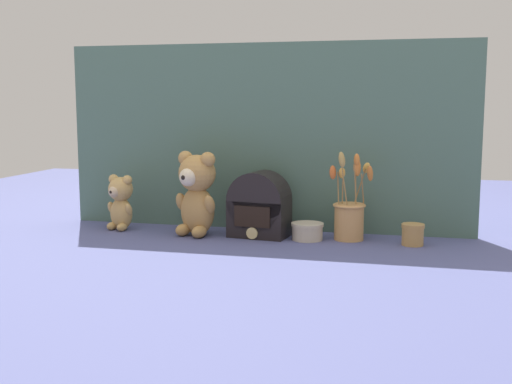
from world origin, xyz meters
TOP-DOWN VIEW (x-y plane):
  - ground_plane at (0.00, 0.00)m, footprint 4.00×4.00m
  - backdrop_wall at (0.00, 0.17)m, footprint 1.56×0.02m
  - teddy_bear_large at (-0.22, -0.01)m, footprint 0.17×0.16m
  - teddy_bear_medium at (-0.53, 0.02)m, footprint 0.12×0.11m
  - flower_vase at (0.33, 0.04)m, footprint 0.16×0.14m
  - vintage_radio at (0.01, 0.03)m, footprint 0.22×0.16m
  - decorative_tin_tall at (0.55, 0.01)m, footprint 0.08×0.08m
  - decorative_tin_short at (0.19, 0.01)m, footprint 0.11×0.11m

SIDE VIEW (x-z plane):
  - ground_plane at x=0.00m, z-range 0.00..0.00m
  - decorative_tin_short at x=0.19m, z-range 0.00..0.06m
  - decorative_tin_tall at x=0.55m, z-range 0.00..0.07m
  - flower_vase at x=0.33m, z-range -0.07..0.25m
  - vintage_radio at x=0.01m, z-range -0.01..0.23m
  - teddy_bear_medium at x=-0.53m, z-range 0.00..0.21m
  - teddy_bear_large at x=-0.22m, z-range 0.01..0.31m
  - backdrop_wall at x=0.00m, z-range 0.00..0.70m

